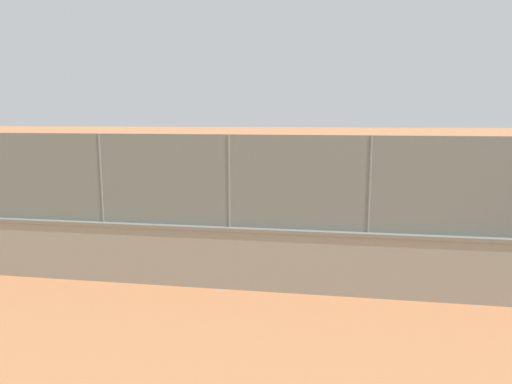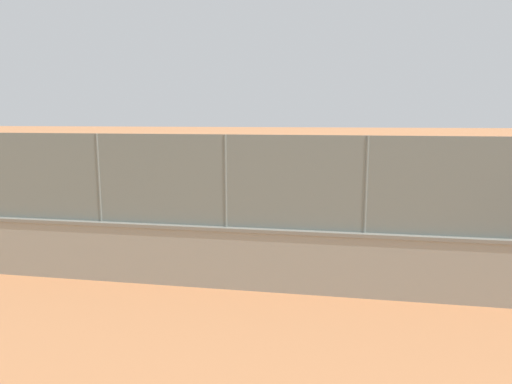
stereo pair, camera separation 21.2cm
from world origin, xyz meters
TOP-DOWN VIEW (x-y plane):
  - ground_plane at (0.00, 0.00)m, footprint 260.00×260.00m
  - perimeter_wall at (-1.73, 11.80)m, footprint 24.90×0.87m
  - fence_panel_on_wall at (-1.73, 11.80)m, footprint 24.47×0.57m
  - player_crossing_court at (5.58, 5.04)m, footprint 1.21×0.69m
  - player_baseline_waiting at (0.19, -0.39)m, footprint 0.73×1.20m
  - sports_ball at (6.16, 5.57)m, footprint 0.12×0.12m
  - spare_ball_by_wall at (-3.78, 11.02)m, footprint 0.18×0.18m

SIDE VIEW (x-z plane):
  - ground_plane at x=0.00m, z-range 0.00..0.00m
  - sports_ball at x=6.16m, z-range 0.00..0.12m
  - spare_ball_by_wall at x=-3.78m, z-range 0.00..0.18m
  - perimeter_wall at x=-1.73m, z-range 0.01..1.45m
  - player_crossing_court at x=5.58m, z-range 0.13..1.63m
  - player_baseline_waiting at x=0.19m, z-range 0.14..1.70m
  - fence_panel_on_wall at x=-1.73m, z-range 1.44..3.51m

